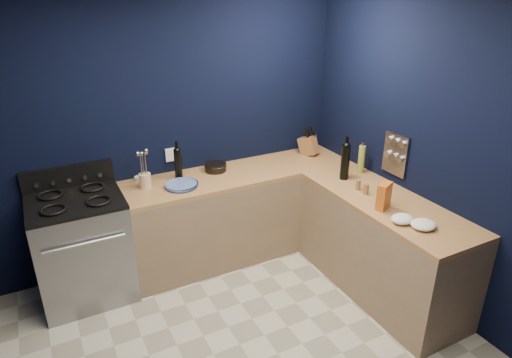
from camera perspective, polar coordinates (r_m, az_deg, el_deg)
wall_back at (r=4.29m, az=-11.35°, el=5.93°), size 3.50×0.02×2.60m
wall_right at (r=3.82m, az=23.73°, el=2.16°), size 0.02×3.50×2.60m
cab_back at (r=4.53m, az=-1.98°, el=-4.55°), size 2.30×0.63×0.86m
top_back at (r=4.34m, az=-2.06°, el=0.70°), size 2.30×0.63×0.04m
cab_right at (r=4.13m, az=15.83°, el=-8.53°), size 0.63×1.67×0.86m
top_right at (r=3.92m, az=16.55°, el=-2.93°), size 0.63×1.67×0.04m
gas_range at (r=4.17m, az=-21.41°, el=-8.52°), size 0.76×0.66×0.92m
oven_door at (r=3.91m, az=-20.76°, el=-10.90°), size 0.59×0.02×0.42m
cooktop at (r=3.96m, az=-22.41°, el=-2.65°), size 0.76×0.66×0.03m
backguard at (r=4.19m, az=-23.10°, el=0.26°), size 0.76×0.06×0.20m
spice_panel at (r=4.18m, az=17.57°, el=3.07°), size 0.02×0.28×0.38m
wall_outlet at (r=4.33m, az=-11.03°, el=3.09°), size 0.09×0.02×0.13m
plate_stack at (r=4.05m, az=-9.65°, el=-0.80°), size 0.30×0.30×0.04m
ramekin at (r=4.28m, az=-14.85°, el=0.09°), size 0.11×0.11×0.03m
utensil_crock at (r=4.08m, az=-14.13°, el=-0.21°), size 0.14×0.14×0.13m
wine_bottle_back at (r=4.20m, az=-10.03°, el=1.92°), size 0.08×0.08×0.29m
lemon_basket at (r=4.35m, az=-5.25°, el=1.54°), size 0.24×0.24×0.08m
knife_block at (r=4.79m, az=6.77°, el=4.29°), size 0.19×0.26×0.24m
wine_bottle_right at (r=4.19m, az=11.44°, el=2.15°), size 0.11×0.11×0.34m
oil_bottle at (r=4.38m, az=13.46°, el=2.49°), size 0.06×0.06×0.27m
spice_jar_near at (r=4.03m, az=13.07°, el=-0.73°), size 0.05×0.05×0.09m
spice_jar_far at (r=3.96m, az=14.03°, el=-1.26°), size 0.06×0.06×0.09m
crouton_bag at (r=3.72m, az=16.20°, el=-2.13°), size 0.17×0.13×0.22m
towel_front at (r=3.57m, az=18.37°, el=-4.93°), size 0.21×0.19×0.06m
towel_end at (r=3.55m, az=20.81°, el=-5.53°), size 0.25×0.24×0.06m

